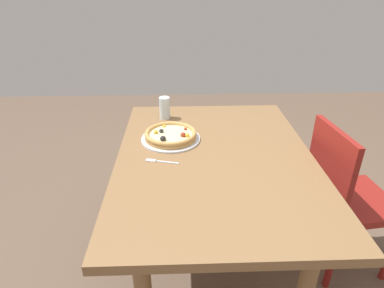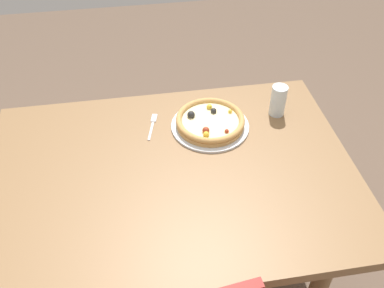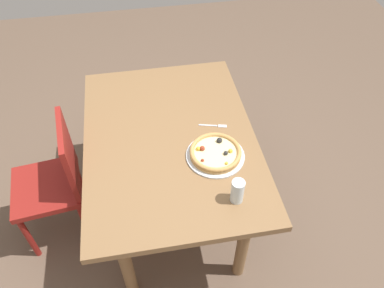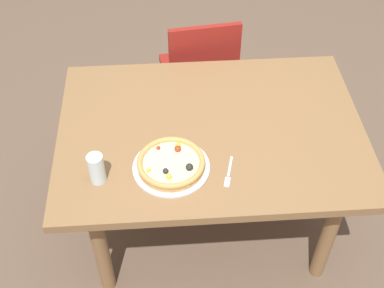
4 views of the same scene
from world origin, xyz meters
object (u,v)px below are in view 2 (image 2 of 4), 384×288
at_px(dining_table, 173,188).
at_px(fork, 153,124).
at_px(drinking_glass, 278,101).
at_px(pizza, 210,121).
at_px(plate, 210,126).

height_order(dining_table, fork, fork).
bearing_deg(drinking_glass, pizza, -172.02).
bearing_deg(dining_table, fork, 99.27).
bearing_deg(drinking_glass, plate, -172.01).
relative_size(plate, pizza, 1.14).
xyz_separation_m(pizza, drinking_glass, (0.30, 0.04, 0.04)).
distance_m(plate, pizza, 0.03).
bearing_deg(plate, dining_table, -129.81).
distance_m(plate, fork, 0.24).
bearing_deg(pizza, fork, 167.64).
height_order(dining_table, pizza, pizza).
bearing_deg(pizza, dining_table, -129.72).
distance_m(plate, drinking_glass, 0.30).
bearing_deg(pizza, drinking_glass, 7.98).
relative_size(pizza, drinking_glass, 2.07).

